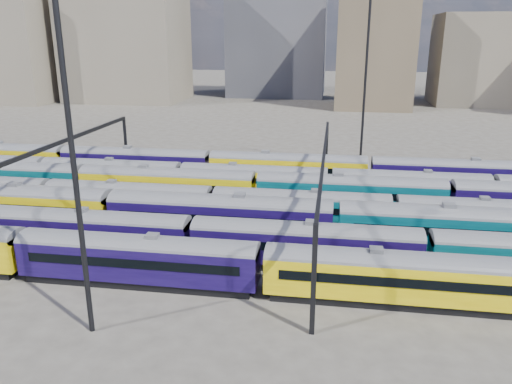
# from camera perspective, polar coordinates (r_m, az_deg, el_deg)

# --- Properties ---
(ground) EXTENTS (500.00, 500.00, 0.00)m
(ground) POSITION_cam_1_polar(r_m,az_deg,el_deg) (54.60, -3.13, -3.46)
(ground) COLOR #423E38
(ground) RESTS_ON ground
(rake_0) EXTENTS (141.09, 2.95, 4.96)m
(rake_0) POSITION_cam_1_polar(r_m,az_deg,el_deg) (41.56, -13.38, -6.97)
(rake_0) COLOR black
(rake_0) RESTS_ON ground
(rake_1) EXTENTS (100.52, 2.95, 4.96)m
(rake_1) POSITION_cam_1_polar(r_m,az_deg,el_deg) (48.63, -18.97, -3.82)
(rake_1) COLOR black
(rake_1) RESTS_ON ground
(rake_2) EXTENTS (157.11, 3.28, 5.54)m
(rake_2) POSITION_cam_1_polar(r_m,az_deg,el_deg) (58.18, -26.35, -0.95)
(rake_2) COLOR black
(rake_2) RESTS_ON ground
(rake_3) EXTENTS (133.29, 2.79, 4.68)m
(rake_3) POSITION_cam_1_polar(r_m,az_deg,el_deg) (57.14, -14.36, -0.43)
(rake_3) COLOR black
(rake_3) RESTS_ON ground
(rake_4) EXTENTS (128.67, 3.14, 5.29)m
(rake_4) POSITION_cam_1_polar(r_m,az_deg,el_deg) (57.98, -0.00, 0.72)
(rake_4) COLOR black
(rake_4) RESTS_ON ground
(rake_5) EXTENTS (132.73, 2.77, 4.66)m
(rake_5) POSITION_cam_1_polar(r_m,az_deg,el_deg) (62.97, -0.27, 1.76)
(rake_5) COLOR black
(rake_5) RESTS_ON ground
(rake_6) EXTENTS (128.47, 3.13, 5.28)m
(rake_6) POSITION_cam_1_polar(r_m,az_deg,el_deg) (69.00, -5.31, 3.36)
(rake_6) COLOR black
(rake_6) RESTS_ON ground
(gantry_1) EXTENTS (0.35, 40.35, 8.03)m
(gantry_1) POSITION_cam_1_polar(r_m,az_deg,el_deg) (59.97, -22.33, 3.93)
(gantry_1) COLOR black
(gantry_1) RESTS_ON ground
(gantry_2) EXTENTS (0.35, 40.35, 8.03)m
(gantry_2) POSITION_cam_1_polar(r_m,az_deg,el_deg) (51.45, 7.73, 3.03)
(gantry_2) COLOR black
(gantry_2) RESTS_ON ground
(mast_1) EXTENTS (1.40, 0.50, 25.60)m
(mast_1) POSITION_cam_1_polar(r_m,az_deg,el_deg) (82.83, -21.17, 12.49)
(mast_1) COLOR black
(mast_1) RESTS_ON ground
(mast_2) EXTENTS (1.40, 0.50, 25.60)m
(mast_2) POSITION_cam_1_polar(r_m,az_deg,el_deg) (32.50, -20.52, 6.66)
(mast_2) COLOR black
(mast_2) RESTS_ON ground
(mast_3) EXTENTS (1.40, 0.50, 25.60)m
(mast_3) POSITION_cam_1_polar(r_m,az_deg,el_deg) (74.19, 12.42, 12.79)
(mast_3) COLOR black
(mast_3) RESTS_ON ground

